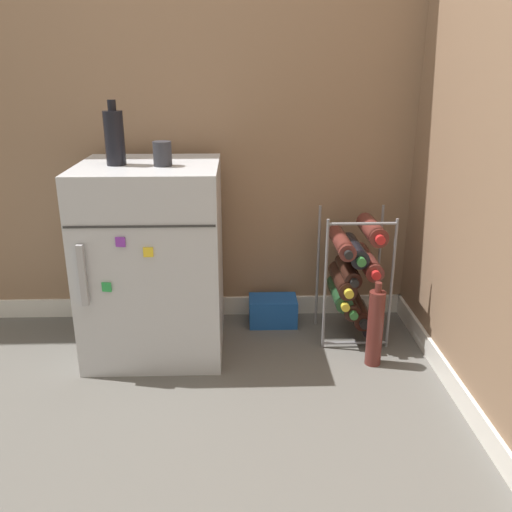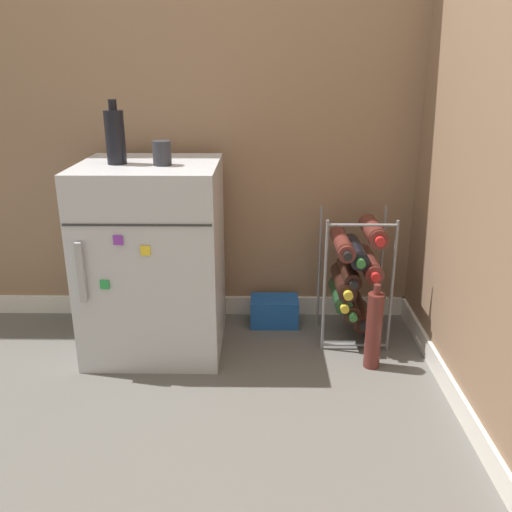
# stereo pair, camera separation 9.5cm
# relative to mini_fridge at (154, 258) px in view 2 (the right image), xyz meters

# --- Properties ---
(ground_plane) EXTENTS (14.00, 14.00, 0.00)m
(ground_plane) POSITION_rel_mini_fridge_xyz_m (0.36, -0.33, -0.40)
(ground_plane) COLOR #56544F
(wall_back) EXTENTS (6.59, 0.07, 2.50)m
(wall_back) POSITION_rel_mini_fridge_xyz_m (0.36, 0.34, 0.84)
(wall_back) COLOR #84664C
(wall_back) RESTS_ON ground_plane
(mini_fridge) EXTENTS (0.55, 0.54, 0.80)m
(mini_fridge) POSITION_rel_mini_fridge_xyz_m (0.00, 0.00, 0.00)
(mini_fridge) COLOR #B7BABF
(mini_fridge) RESTS_ON ground_plane
(wine_rack) EXTENTS (0.29, 0.33, 0.58)m
(wine_rack) POSITION_rel_mini_fridge_xyz_m (0.86, 0.06, -0.11)
(wine_rack) COLOR slate
(wine_rack) RESTS_ON ground_plane
(soda_box) EXTENTS (0.22, 0.14, 0.13)m
(soda_box) POSITION_rel_mini_fridge_xyz_m (0.51, 0.19, -0.33)
(soda_box) COLOR #194C9E
(soda_box) RESTS_ON ground_plane
(fridge_top_cup) EXTENTS (0.07, 0.07, 0.09)m
(fridge_top_cup) POSITION_rel_mini_fridge_xyz_m (0.07, -0.05, 0.45)
(fridge_top_cup) COLOR #28282D
(fridge_top_cup) RESTS_ON mini_fridge
(fridge_top_bottle) EXTENTS (0.08, 0.08, 0.24)m
(fridge_top_bottle) POSITION_rel_mini_fridge_xyz_m (-0.11, -0.02, 0.51)
(fridge_top_bottle) COLOR black
(fridge_top_bottle) RESTS_ON mini_fridge
(loose_bottle_floor) EXTENTS (0.07, 0.07, 0.36)m
(loose_bottle_floor) POSITION_rel_mini_fridge_xyz_m (0.90, -0.19, -0.23)
(loose_bottle_floor) COLOR #56231E
(loose_bottle_floor) RESTS_ON ground_plane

